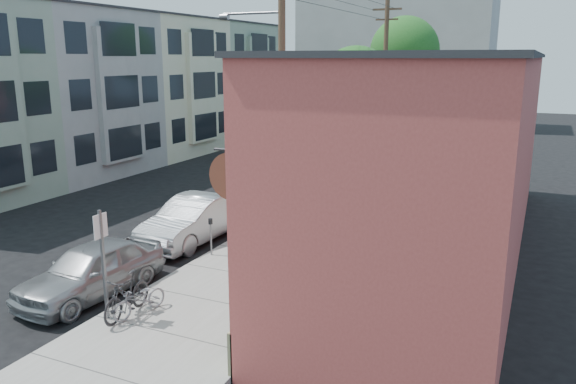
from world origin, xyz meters
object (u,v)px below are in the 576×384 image
at_px(patron_green, 277,286).
at_px(parking_meter_near, 211,231).
at_px(tree_bare, 294,158).
at_px(cyclist, 278,218).
at_px(patio_chair_b, 243,331).
at_px(sign_post, 103,254).
at_px(patio_chair_a, 256,312).
at_px(tree_leafy_mid, 356,86).
at_px(car_3, 309,167).
at_px(parking_meter_far, 315,177).
at_px(car_0, 91,270).
at_px(parked_bike_a, 127,295).
at_px(utility_pole_near, 281,86).
at_px(car_1, 194,220).
at_px(car_4, 345,152).
at_px(tree_leafy_far, 405,51).
at_px(parked_bike_b, 140,299).
at_px(bus, 338,125).
at_px(car_2, 261,192).
at_px(patron_grey, 292,258).

bearing_deg(patron_green, parking_meter_near, -143.20).
xyz_separation_m(tree_bare, cyclist, (1.00, -3.56, -1.46)).
bearing_deg(patio_chair_b, tree_bare, 90.10).
distance_m(sign_post, patio_chair_a, 3.98).
xyz_separation_m(tree_leafy_mid, car_3, (-2.16, -0.99, -4.26)).
height_order(parking_meter_far, cyclist, cyclist).
distance_m(parking_meter_far, car_0, 13.11).
distance_m(tree_bare, patio_chair_a, 10.17).
bearing_deg(parked_bike_a, car_0, 152.20).
distance_m(parking_meter_near, cyclist, 2.45).
distance_m(utility_pole_near, patron_green, 10.03).
height_order(parked_bike_a, car_1, car_1).
height_order(sign_post, parked_bike_a, sign_post).
bearing_deg(car_4, car_1, -85.90).
xyz_separation_m(tree_leafy_far, parked_bike_b, (0.18, -28.51, -6.31)).
relative_size(car_3, bus, 0.52).
relative_size(utility_pole_near, car_4, 2.22).
bearing_deg(parking_meter_far, car_2, -122.20).
xyz_separation_m(tree_bare, parked_bike_a, (-0.07, -10.17, -1.85)).
bearing_deg(sign_post, cyclist, 78.12).
bearing_deg(tree_bare, utility_pole_near, -139.34).
distance_m(parking_meter_near, tree_leafy_mid, 13.97).
bearing_deg(parking_meter_far, patron_grey, -71.62).
relative_size(sign_post, parked_bike_b, 1.76).
bearing_deg(patio_chair_b, patron_grey, 79.74).
xyz_separation_m(sign_post, tree_leafy_mid, (0.45, 18.38, 3.19)).
bearing_deg(car_3, parked_bike_a, -80.82).
relative_size(parking_meter_far, patio_chair_a, 1.41).
bearing_deg(tree_leafy_far, car_0, -94.14).
xyz_separation_m(cyclist, bus, (-6.08, 23.28, 0.38)).
distance_m(patio_chair_b, car_1, 8.37).
height_order(tree_leafy_far, parked_bike_b, tree_leafy_far).
bearing_deg(tree_leafy_mid, car_1, -99.91).
bearing_deg(car_0, cyclist, 67.48).
xyz_separation_m(patio_chair_b, car_1, (-5.50, 6.31, 0.22)).
xyz_separation_m(tree_bare, tree_leafy_far, (0.00, 18.52, 4.32)).
bearing_deg(parked_bike_b, patron_green, 38.23).
relative_size(parking_meter_far, car_4, 0.28).
bearing_deg(parking_meter_near, utility_pole_near, 88.43).
distance_m(cyclist, car_1, 3.16).
bearing_deg(utility_pole_near, bus, 103.10).
bearing_deg(parked_bike_a, tree_leafy_far, 85.68).
relative_size(patio_chair_b, patron_grey, 0.54).
bearing_deg(tree_bare, bus, 104.45).
bearing_deg(tree_leafy_mid, cyclist, -85.00).
height_order(car_0, car_1, car_1).
height_order(parked_bike_a, car_4, car_4).
relative_size(tree_leafy_far, car_1, 1.84).
distance_m(parked_bike_a, car_0, 2.13).
distance_m(parked_bike_b, bus, 30.18).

